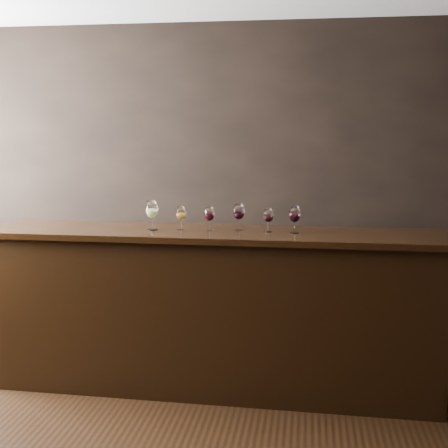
# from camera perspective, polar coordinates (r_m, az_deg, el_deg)

# --- Properties ---
(room_shell) EXTENTS (5.02, 4.52, 2.81)m
(room_shell) POSITION_cam_1_polar(r_m,az_deg,el_deg) (3.44, -17.25, 7.18)
(room_shell) COLOR black
(room_shell) RESTS_ON ground
(bar_counter) EXTENTS (3.25, 0.83, 1.13)m
(bar_counter) POSITION_cam_1_polar(r_m,az_deg,el_deg) (4.64, -1.06, -8.06)
(bar_counter) COLOR black
(bar_counter) RESTS_ON ground
(bar_top) EXTENTS (3.36, 0.91, 0.04)m
(bar_top) POSITION_cam_1_polar(r_m,az_deg,el_deg) (4.52, -1.08, -0.88)
(bar_top) COLOR black
(bar_top) RESTS_ON bar_counter
(back_bar_shelf) EXTENTS (2.47, 0.40, 0.89)m
(back_bar_shelf) POSITION_cam_1_polar(r_m,az_deg,el_deg) (5.26, 0.46, -7.52)
(back_bar_shelf) COLOR black
(back_bar_shelf) RESTS_ON ground
(glass_white) EXTENTS (0.09, 0.09, 0.22)m
(glass_white) POSITION_cam_1_polar(r_m,az_deg,el_deg) (4.56, -6.61, 1.26)
(glass_white) COLOR white
(glass_white) RESTS_ON bar_top
(glass_amber) EXTENTS (0.07, 0.07, 0.17)m
(glass_amber) POSITION_cam_1_polar(r_m,az_deg,el_deg) (4.56, -3.95, 0.93)
(glass_amber) COLOR white
(glass_amber) RESTS_ON bar_top
(glass_red_a) EXTENTS (0.08, 0.08, 0.18)m
(glass_red_a) POSITION_cam_1_polar(r_m,az_deg,el_deg) (4.49, -1.35, 0.90)
(glass_red_a) COLOR white
(glass_red_a) RESTS_ON bar_top
(glass_red_b) EXTENTS (0.08, 0.08, 0.20)m
(glass_red_b) POSITION_cam_1_polar(r_m,az_deg,el_deg) (4.51, 1.37, 1.07)
(glass_red_b) COLOR white
(glass_red_b) RESTS_ON bar_top
(glass_red_c) EXTENTS (0.07, 0.07, 0.17)m
(glass_red_c) POSITION_cam_1_polar(r_m,az_deg,el_deg) (4.46, 4.08, 0.73)
(glass_red_c) COLOR white
(glass_red_c) RESTS_ON bar_top
(glass_red_d) EXTENTS (0.08, 0.08, 0.19)m
(glass_red_d) POSITION_cam_1_polar(r_m,az_deg,el_deg) (4.41, 6.49, 0.83)
(glass_red_d) COLOR white
(glass_red_d) RESTS_ON bar_top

